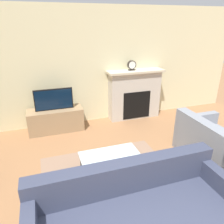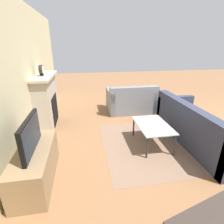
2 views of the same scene
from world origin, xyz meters
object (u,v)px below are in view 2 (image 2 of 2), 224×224
object	(u,v)px
tv	(31,135)
mantel_clock	(41,70)
couch_sectional	(199,129)
coffee_table	(153,127)
couch_loveseat	(131,102)

from	to	relation	value
tv	mantel_clock	distance (m)	2.00
couch_sectional	coffee_table	xyz separation A→B (m)	(0.04, 0.99, 0.11)
couch_sectional	couch_loveseat	bearing A→B (deg)	24.76
tv	couch_loveseat	distance (m)	3.37
mantel_clock	couch_sectional	bearing A→B (deg)	-112.00
couch_sectional	coffee_table	size ratio (longest dim) A/B	2.56
tv	coffee_table	xyz separation A→B (m)	(0.66, -2.05, -0.36)
tv	coffee_table	size ratio (longest dim) A/B	0.90
tv	couch_loveseat	size ratio (longest dim) A/B	0.61
tv	mantel_clock	xyz separation A→B (m)	(1.90, 0.15, 0.61)
coffee_table	mantel_clock	bearing A→B (deg)	60.48
tv	coffee_table	bearing A→B (deg)	-72.21
couch_loveseat	couch_sectional	bearing A→B (deg)	114.76
couch_loveseat	mantel_clock	distance (m)	2.61
couch_loveseat	mantel_clock	xyz separation A→B (m)	(-0.67, 2.28, 1.08)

